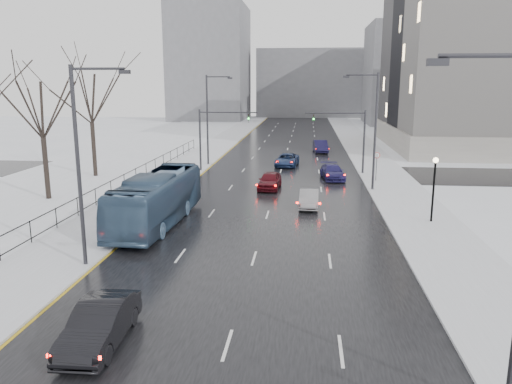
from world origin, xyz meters
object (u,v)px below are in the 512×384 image
(tree_park_d, at_px, (49,200))
(streetlight_r_mid, at_px, (373,126))
(sedan_left_near, at_px, (100,324))
(sedan_right_distant, at_px, (320,146))
(tree_park_e, at_px, (96,177))
(streetlight_l_far, at_px, (209,115))
(mast_signal_right, at_px, (353,134))
(sedan_right_cross, at_px, (287,160))
(streetlight_l_near, at_px, (82,157))
(bus, at_px, (157,199))
(lamppost_r_mid, at_px, (434,180))
(sedan_right_near, at_px, (309,198))
(sedan_right_far, at_px, (332,172))
(mast_signal_left, at_px, (210,133))
(sedan_center_near, at_px, (270,180))
(no_uturn_sign, at_px, (377,158))

(tree_park_d, distance_m, streetlight_r_mid, 27.24)
(sedan_left_near, bearing_deg, sedan_right_distant, 78.49)
(tree_park_d, relative_size, streetlight_r_mid, 1.25)
(tree_park_e, relative_size, streetlight_l_far, 1.35)
(mast_signal_right, height_order, sedan_right_cross, mast_signal_right)
(streetlight_l_near, distance_m, bus, 8.94)
(lamppost_r_mid, xyz_separation_m, sedan_right_near, (-8.08, 3.53, -2.24))
(tree_park_d, distance_m, tree_park_e, 10.01)
(streetlight_l_far, height_order, sedan_right_near, streetlight_l_far)
(mast_signal_right, relative_size, sedan_right_near, 1.61)
(tree_park_e, distance_m, streetlight_l_far, 14.01)
(tree_park_d, xyz_separation_m, sedan_right_far, (23.00, 10.99, 0.74))
(lamppost_r_mid, height_order, mast_signal_left, mast_signal_left)
(sedan_left_near, bearing_deg, sedan_center_near, 80.04)
(mast_signal_right, distance_m, bus, 24.75)
(tree_park_d, height_order, sedan_right_far, tree_park_d)
(streetlight_l_near, bearing_deg, sedan_right_far, 61.86)
(sedan_center_near, xyz_separation_m, sedan_right_distant, (5.00, 24.25, 0.05))
(sedan_right_far, bearing_deg, sedan_left_near, -114.03)
(tree_park_d, relative_size, bus, 1.03)
(streetlight_r_mid, relative_size, sedan_center_near, 2.27)
(streetlight_l_near, xyz_separation_m, sedan_center_near, (7.67, 19.78, -4.83))
(sedan_left_near, bearing_deg, sedan_right_cross, 81.23)
(tree_park_e, relative_size, sedan_right_far, 2.81)
(streetlight_l_far, bearing_deg, sedan_right_distant, 43.53)
(sedan_right_cross, distance_m, sedan_right_far, 8.66)
(streetlight_r_mid, distance_m, streetlight_l_far, 20.27)
(mast_signal_left, distance_m, bus, 20.18)
(streetlight_r_mid, xyz_separation_m, no_uturn_sign, (1.03, 4.00, -3.32))
(no_uturn_sign, bearing_deg, streetlight_l_near, -125.89)
(streetlight_l_near, bearing_deg, streetlight_l_far, 90.00)
(streetlight_l_near, relative_size, sedan_right_near, 2.48)
(mast_signal_left, bearing_deg, sedan_center_near, -50.28)
(tree_park_d, distance_m, sedan_left_near, 25.18)
(tree_park_d, xyz_separation_m, sedan_right_distant, (22.30, 30.03, 0.84))
(no_uturn_sign, bearing_deg, sedan_right_near, -120.98)
(sedan_left_near, xyz_separation_m, sedan_right_far, (9.70, 32.36, -0.07))
(mast_signal_right, bearing_deg, tree_park_d, -150.88)
(streetlight_l_near, distance_m, sedan_right_far, 28.76)
(sedan_center_near, xyz_separation_m, sedan_right_far, (5.70, 5.21, -0.06))
(sedan_center_near, distance_m, sedan_right_cross, 12.53)
(tree_park_d, xyz_separation_m, bus, (10.80, -6.04, 1.73))
(sedan_right_cross, bearing_deg, mast_signal_right, -25.84)
(sedan_right_far, bearing_deg, sedan_right_distant, 84.75)
(sedan_left_near, bearing_deg, streetlight_l_near, 114.88)
(sedan_right_near, bearing_deg, tree_park_d, 179.99)
(sedan_left_near, bearing_deg, sedan_right_near, 68.89)
(streetlight_r_mid, xyz_separation_m, mast_signal_left, (-15.49, 8.00, -1.51))
(tree_park_e, distance_m, no_uturn_sign, 27.50)
(sedan_right_near, relative_size, sedan_right_cross, 0.81)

